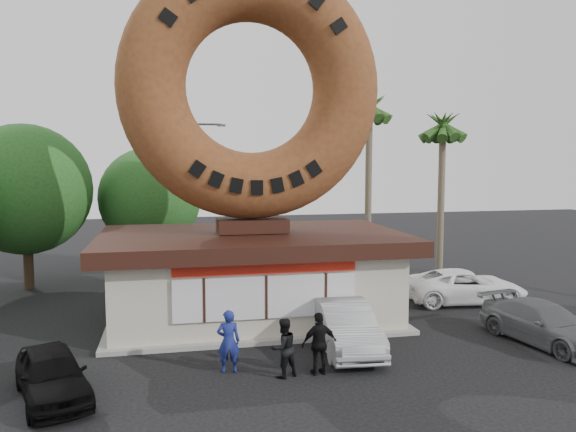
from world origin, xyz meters
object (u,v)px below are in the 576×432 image
at_px(person_center, 283,348).
at_px(donut_shop, 253,272).
at_px(car_grey, 544,324).
at_px(car_black, 52,374).
at_px(car_silver, 345,326).
at_px(car_white, 465,286).
at_px(person_left, 228,341).
at_px(person_right, 319,344).
at_px(giant_donut, 251,88).
at_px(street_lamp, 191,188).

bearing_deg(person_center, donut_shop, -111.77).
bearing_deg(car_grey, car_black, 173.25).
height_order(car_silver, car_white, car_silver).
bearing_deg(car_white, person_center, 131.87).
distance_m(person_left, car_silver, 4.01).
xyz_separation_m(car_silver, car_grey, (6.54, -0.84, -0.08)).
bearing_deg(person_right, person_center, -7.74).
height_order(person_left, person_center, person_left).
bearing_deg(car_white, car_silver, 130.74).
relative_size(giant_donut, car_black, 2.57).
bearing_deg(street_lamp, person_center, -83.42).
bearing_deg(car_white, person_right, 135.25).
relative_size(person_right, car_grey, 0.39).
relative_size(giant_donut, person_left, 5.33).
height_order(car_grey, car_white, car_white).
bearing_deg(street_lamp, car_black, -104.32).
bearing_deg(giant_donut, car_silver, -60.14).
bearing_deg(car_grey, donut_shop, 139.58).
xyz_separation_m(person_left, car_white, (10.55, 5.75, -0.20)).
bearing_deg(street_lamp, car_white, -41.15).
bearing_deg(person_center, street_lamp, -105.03).
bearing_deg(donut_shop, person_left, -105.47).
height_order(street_lamp, person_right, street_lamp).
height_order(person_center, car_grey, person_center).
relative_size(donut_shop, car_white, 2.23).
height_order(street_lamp, car_white, street_lamp).
distance_m(donut_shop, car_silver, 4.81).
distance_m(person_center, person_right, 1.03).
bearing_deg(donut_shop, street_lamp, 100.50).
height_order(person_right, car_grey, person_right).
xyz_separation_m(street_lamp, car_grey, (10.75, -14.93, -3.82)).
distance_m(giant_donut, car_white, 12.05).
relative_size(person_center, person_right, 0.94).
bearing_deg(person_left, car_white, -147.63).
bearing_deg(person_center, car_black, -19.55).
distance_m(street_lamp, person_center, 16.46).
distance_m(giant_donut, street_lamp, 10.98).
relative_size(donut_shop, car_black, 2.99).
bearing_deg(car_black, car_grey, -14.39).
relative_size(person_left, person_center, 1.09).
height_order(person_center, car_black, person_center).
xyz_separation_m(person_center, person_right, (1.02, -0.02, 0.06)).
height_order(giant_donut, street_lamp, giant_donut).
distance_m(giant_donut, person_left, 9.47).
distance_m(donut_shop, street_lamp, 10.54).
bearing_deg(car_black, donut_shop, 26.66).
xyz_separation_m(person_center, car_silver, (2.36, 1.86, -0.08)).
height_order(person_right, car_white, person_right).
bearing_deg(car_black, person_left, -8.41).
height_order(donut_shop, giant_donut, giant_donut).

